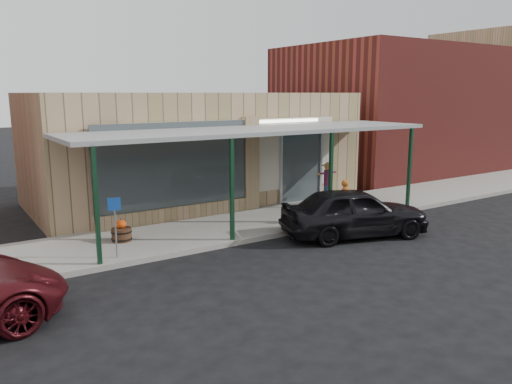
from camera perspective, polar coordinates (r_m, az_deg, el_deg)
ground at (r=13.47m, az=8.69°, el=-6.99°), size 120.00×120.00×0.00m
sidewalk at (r=16.19m, az=0.15°, el=-3.48°), size 40.00×3.20×0.15m
storefront at (r=19.74m, az=-7.19°, el=5.06°), size 12.00×6.25×4.20m
awning at (r=15.67m, az=0.24°, el=6.93°), size 12.00×3.00×3.04m
block_buildings_near at (r=21.49m, az=-3.67°, el=10.09°), size 61.00×8.00×8.00m
barrel_scarecrow at (r=18.50m, az=8.10°, el=0.21°), size 0.96×0.61×1.59m
barrel_pumpkin at (r=14.36m, az=-15.12°, el=-4.53°), size 0.70×0.70×0.64m
handicap_sign at (r=12.78m, az=-15.81°, el=-3.03°), size 0.31×0.12×1.52m
parked_sedan at (r=15.01m, az=11.19°, el=-2.25°), size 4.66×2.97×1.57m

